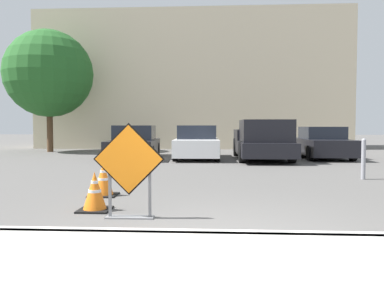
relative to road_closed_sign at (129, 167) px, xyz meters
The scene contains 13 objects.
ground_plane 9.03m from the road_closed_sign, 81.43° to the left, with size 96.00×96.00×0.00m, color #565451.
sidewalk_strip 2.82m from the road_closed_sign, 60.54° to the right, with size 27.47×2.54×0.14m.
curb_lip 1.87m from the road_closed_sign, 39.51° to the right, with size 27.47×0.20×0.14m.
road_closed_sign is the anchor object (origin of this frame).
traffic_cone_nearest 0.96m from the road_closed_sign, 144.00° to the left, with size 0.51×0.51×0.64m.
traffic_cone_second 2.08m from the road_closed_sign, 117.31° to the left, with size 0.53×0.53×0.66m.
parked_car_nearest 10.78m from the road_closed_sign, 101.50° to the left, with size 2.16×4.52×1.42m.
parked_car_second 10.51m from the road_closed_sign, 86.92° to the left, with size 1.93×4.12×1.42m.
pickup_truck 10.55m from the road_closed_sign, 71.90° to the left, with size 2.13×5.52×1.63m.
parked_car_third 12.57m from the road_closed_sign, 61.56° to the left, with size 1.89×4.25×1.36m.
bollard_nearest 6.81m from the road_closed_sign, 40.74° to the left, with size 0.12×0.12×1.07m.
building_facade_backdrop 19.74m from the road_closed_sign, 90.33° to the left, with size 19.39×5.00×8.48m.
street_tree_behind_lot 16.50m from the road_closed_sign, 117.91° to the left, with size 4.65×4.65×6.52m.
Camera 1 is at (-0.09, -4.37, 1.38)m, focal length 35.00 mm.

